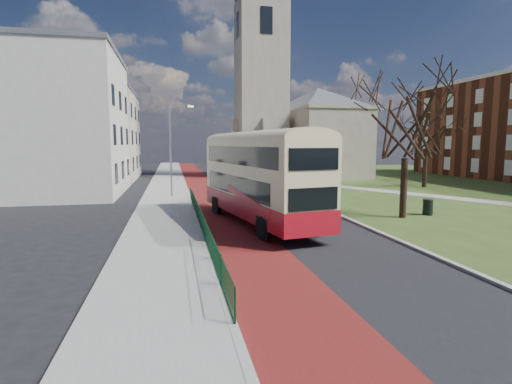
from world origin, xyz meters
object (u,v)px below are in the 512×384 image
object	(u,v)px
streetlamp	(172,145)
litter_bin	(428,207)
winter_tree_near	(407,110)
winter_tree_far	(427,128)
bus	(259,174)

from	to	relation	value
streetlamp	litter_bin	bearing A→B (deg)	-38.11
litter_bin	winter_tree_near	bearing A→B (deg)	-167.47
winter_tree_near	streetlamp	bearing A→B (deg)	136.92
streetlamp	winter_tree_near	world-z (taller)	winter_tree_near
streetlamp	winter_tree_far	bearing A→B (deg)	5.40
winter_tree_near	litter_bin	distance (m)	6.51
bus	winter_tree_near	xyz separation A→B (m)	(9.27, -0.07, 3.77)
streetlamp	bus	bearing A→B (deg)	-69.76
bus	winter_tree_far	bearing A→B (deg)	25.52
winter_tree_near	litter_bin	xyz separation A→B (m)	(2.11, 0.47, -6.14)
litter_bin	winter_tree_far	bearing A→B (deg)	56.01
winter_tree_far	streetlamp	bearing A→B (deg)	-174.60
bus	litter_bin	distance (m)	11.63
winter_tree_near	bus	bearing A→B (deg)	179.58
streetlamp	litter_bin	xyz separation A→B (m)	(16.21, -12.72, -4.01)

